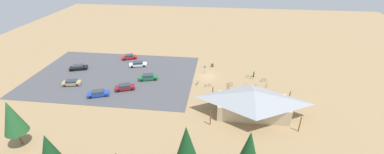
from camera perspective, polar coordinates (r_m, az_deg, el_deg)
ground at (r=66.02m, az=3.78°, el=0.14°), size 160.00×160.00×0.00m
parking_lot_asphalt at (r=69.39m, az=-17.08°, el=0.35°), size 41.52×28.05×0.05m
bike_pavilion at (r=51.68m, az=13.48°, el=-5.27°), size 16.57×9.33×5.35m
trash_bin at (r=71.14m, az=4.58°, el=2.64°), size 0.60×0.60×0.90m
lot_sign at (r=66.87m, az=2.83°, el=1.89°), size 0.56×0.08×2.20m
pine_mideast at (r=37.03m, az=12.63°, el=-15.44°), size 3.21×3.21×8.59m
pine_center at (r=38.53m, az=-1.27°, el=-14.40°), size 3.19×3.19×7.60m
pine_west at (r=42.15m, az=-29.33°, el=-14.06°), size 3.37×3.37×7.60m
pine_far_west at (r=50.77m, az=-35.32°, el=-7.33°), size 3.69×3.69×8.66m
bicycle_orange_yard_front at (r=61.97m, az=1.20°, el=-1.41°), size 0.67×1.54×0.79m
bicycle_teal_by_bin at (r=62.39m, az=13.60°, el=-2.03°), size 1.63×0.73×0.79m
bicycle_red_lone_west at (r=63.77m, az=16.37°, el=-1.69°), size 0.51×1.75×0.87m
bicycle_yellow_lone_east at (r=61.88m, az=11.88°, el=-2.08°), size 1.40×1.02×0.83m
bicycle_white_near_porch at (r=61.26m, az=3.51°, el=-1.83°), size 1.60×0.55×0.72m
bicycle_green_trailside at (r=60.39m, az=8.00°, el=-2.51°), size 1.04×1.40×0.81m
bicycle_silver_edge_north at (r=66.33m, az=12.66°, el=-0.01°), size 1.75×0.67×0.87m
bicycle_purple_front_row at (r=60.71m, az=14.23°, el=-2.97°), size 1.51×0.87×0.90m
bicycle_black_edge_south at (r=62.06m, az=8.38°, el=-1.63°), size 1.65×0.64×0.92m
bicycle_blue_mid_cluster at (r=65.78m, az=15.65°, el=-0.66°), size 1.60×0.64×0.82m
car_red_far_end at (r=77.87m, az=-13.85°, el=4.41°), size 4.61×3.39×1.38m
car_blue_by_curb at (r=60.97m, az=-20.24°, el=-3.44°), size 5.03×3.29×1.31m
car_black_mid_lot at (r=75.63m, az=-24.03°, el=1.99°), size 4.95×3.27×1.34m
car_green_back_corner at (r=64.87m, az=-9.78°, el=-0.00°), size 5.00×3.09×1.46m
car_tan_aisle_side at (r=68.01m, az=-25.32°, el=-1.14°), size 4.55×2.64×1.33m
car_white_front_row at (r=72.55m, az=-11.98°, el=2.84°), size 5.10×3.09×1.33m
car_maroon_inner_stall at (r=61.59m, az=-14.78°, el=-2.17°), size 4.83×3.37×1.44m
visitor_at_bikes at (r=67.09m, az=13.67°, el=0.71°), size 0.36×0.40×1.76m
visitor_crossing_yard at (r=60.28m, az=12.01°, el=-2.37°), size 0.36×0.40×1.71m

